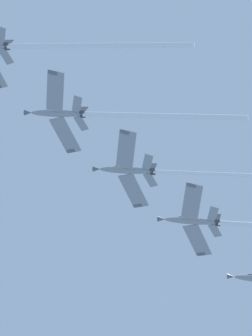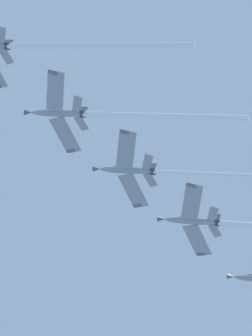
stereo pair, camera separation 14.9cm
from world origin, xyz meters
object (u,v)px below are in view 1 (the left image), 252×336
object	(u,v)px
jet_third	(154,171)
jet_fourth	(240,224)
jet_second	(103,114)
jet_lead	(33,46)

from	to	relation	value
jet_third	jet_fourth	xyz separation A→B (m)	(-19.87, 5.64, -4.87)
jet_second	jet_third	world-z (taller)	jet_second
jet_lead	jet_fourth	distance (m)	56.26
jet_second	jet_fourth	world-z (taller)	jet_second
jet_lead	jet_second	world-z (taller)	jet_lead
jet_second	jet_third	xyz separation A→B (m)	(-15.69, -0.91, -3.27)
jet_fourth	jet_second	bearing A→B (deg)	-7.57
jet_lead	jet_fourth	world-z (taller)	jet_lead
jet_third	jet_second	bearing A→B (deg)	3.33
jet_second	jet_fourth	distance (m)	36.78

